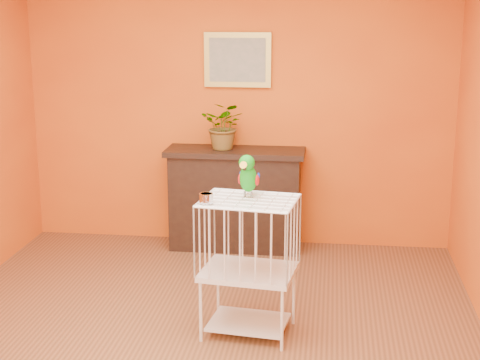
# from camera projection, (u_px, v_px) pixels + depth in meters

# --- Properties ---
(ground) EXTENTS (4.50, 4.50, 0.00)m
(ground) POSITION_uv_depth(u_px,v_px,m) (196.00, 344.00, 5.03)
(ground) COLOR brown
(ground) RESTS_ON ground
(room_shell) EXTENTS (4.50, 4.50, 4.50)m
(room_shell) POSITION_uv_depth(u_px,v_px,m) (192.00, 114.00, 4.65)
(room_shell) COLOR #D45E13
(room_shell) RESTS_ON ground
(console_cabinet) EXTENTS (1.28, 0.46, 0.95)m
(console_cabinet) POSITION_uv_depth(u_px,v_px,m) (235.00, 199.00, 6.87)
(console_cabinet) COLOR black
(console_cabinet) RESTS_ON ground
(potted_plant) EXTENTS (0.47, 0.51, 0.34)m
(potted_plant) POSITION_uv_depth(u_px,v_px,m) (225.00, 130.00, 6.76)
(potted_plant) COLOR #26722D
(potted_plant) RESTS_ON console_cabinet
(framed_picture) EXTENTS (0.62, 0.04, 0.50)m
(framed_picture) POSITION_uv_depth(u_px,v_px,m) (238.00, 60.00, 6.74)
(framed_picture) COLOR #B39940
(framed_picture) RESTS_ON room_shell
(birdcage) EXTENTS (0.68, 0.56, 0.97)m
(birdcage) POSITION_uv_depth(u_px,v_px,m) (249.00, 265.00, 5.08)
(birdcage) COLOR silver
(birdcage) RESTS_ON ground
(feed_cup) EXTENTS (0.09, 0.09, 0.07)m
(feed_cup) POSITION_uv_depth(u_px,v_px,m) (206.00, 198.00, 4.87)
(feed_cup) COLOR silver
(feed_cup) RESTS_ON birdcage
(parrot) EXTENTS (0.16, 0.28, 0.31)m
(parrot) POSITION_uv_depth(u_px,v_px,m) (248.00, 175.00, 4.99)
(parrot) COLOR #59544C
(parrot) RESTS_ON birdcage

